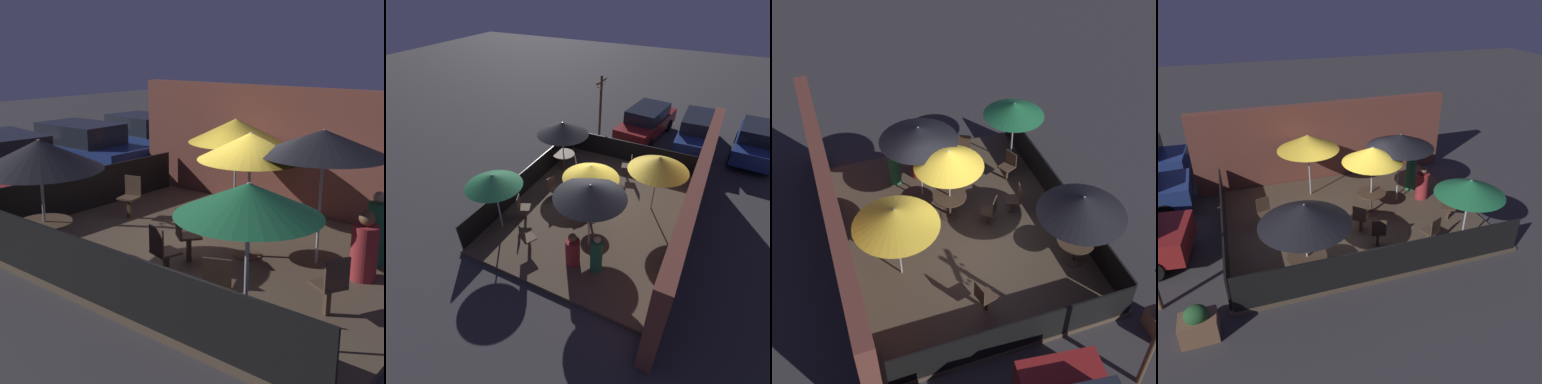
% 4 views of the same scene
% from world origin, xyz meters
% --- Properties ---
extents(ground_plane, '(60.00, 60.00, 0.00)m').
position_xyz_m(ground_plane, '(0.00, 0.00, 0.00)').
color(ground_plane, '#383538').
extents(patio_deck, '(7.74, 5.94, 0.12)m').
position_xyz_m(patio_deck, '(0.00, 0.00, 0.06)').
color(patio_deck, brown).
rests_on(patio_deck, ground_plane).
extents(building_wall, '(9.34, 0.36, 2.93)m').
position_xyz_m(building_wall, '(0.00, 3.20, 1.47)').
color(building_wall, brown).
rests_on(building_wall, ground_plane).
extents(fence_front, '(7.54, 0.05, 0.95)m').
position_xyz_m(fence_front, '(0.00, -2.93, 0.59)').
color(fence_front, black).
rests_on(fence_front, patio_deck).
extents(fence_side_left, '(0.05, 5.74, 0.95)m').
position_xyz_m(fence_side_left, '(-3.83, 0.00, 0.59)').
color(fence_side_left, black).
rests_on(fence_side_left, patio_deck).
extents(patio_umbrella_0, '(2.16, 2.16, 2.17)m').
position_xyz_m(patio_umbrella_0, '(-1.94, -2.41, 2.03)').
color(patio_umbrella_0, '#B2B2B7').
rests_on(patio_umbrella_0, patio_deck).
extents(patio_umbrella_1, '(1.84, 1.84, 2.25)m').
position_xyz_m(patio_umbrella_1, '(0.66, 0.06, 2.13)').
color(patio_umbrella_1, '#B2B2B7').
rests_on(patio_umbrella_1, patio_deck).
extents(patio_umbrella_2, '(2.06, 2.06, 2.19)m').
position_xyz_m(patio_umbrella_2, '(-0.91, 1.85, 2.05)').
color(patio_umbrella_2, '#B2B2B7').
rests_on(patio_umbrella_2, patio_deck).
extents(patio_umbrella_3, '(1.80, 1.80, 2.13)m').
position_xyz_m(patio_umbrella_3, '(2.34, -2.49, 2.05)').
color(patio_umbrella_3, '#B2B2B7').
rests_on(patio_umbrella_3, patio_deck).
extents(patio_umbrella_4, '(2.16, 2.16, 2.36)m').
position_xyz_m(patio_umbrella_4, '(1.78, 0.54, 2.26)').
color(patio_umbrella_4, '#B2B2B7').
rests_on(patio_umbrella_4, patio_deck).
extents(dining_table_0, '(0.96, 0.96, 0.73)m').
position_xyz_m(dining_table_0, '(-1.94, -2.41, 0.70)').
color(dining_table_0, '#4C3828').
rests_on(dining_table_0, patio_deck).
extents(dining_table_1, '(0.93, 0.93, 0.74)m').
position_xyz_m(dining_table_1, '(0.66, 0.06, 0.71)').
color(dining_table_1, '#4C3828').
rests_on(dining_table_1, patio_deck).
extents(patio_chair_0, '(0.54, 0.54, 0.91)m').
position_xyz_m(patio_chair_0, '(2.83, -1.10, 0.62)').
color(patio_chair_0, '#4C3828').
rests_on(patio_chair_0, patio_deck).
extents(patio_chair_1, '(0.53, 0.53, 0.91)m').
position_xyz_m(patio_chair_1, '(1.63, -2.09, 0.62)').
color(patio_chair_1, '#4C3828').
rests_on(patio_chair_1, patio_deck).
extents(patio_chair_2, '(0.49, 0.49, 0.92)m').
position_xyz_m(patio_chair_2, '(0.20, -1.69, 0.62)').
color(patio_chair_2, '#4C3828').
rests_on(patio_chair_2, patio_deck).
extents(patio_chair_3, '(0.56, 0.56, 0.93)m').
position_xyz_m(patio_chair_3, '(-0.03, -0.87, 0.63)').
color(patio_chair_3, '#4C3828').
rests_on(patio_chair_3, patio_deck).
extents(patio_chair_4, '(0.49, 0.49, 0.92)m').
position_xyz_m(patio_chair_4, '(-2.64, 0.32, 0.62)').
color(patio_chair_4, '#4C3828').
rests_on(patio_chair_4, patio_deck).
extents(patron_0, '(0.47, 0.47, 1.31)m').
position_xyz_m(patron_0, '(2.57, 1.15, 0.71)').
color(patron_0, '#236642').
rests_on(patron_0, patio_deck).
extents(patron_1, '(0.46, 0.46, 1.16)m').
position_xyz_m(patron_1, '(2.66, 0.43, 0.63)').
color(patron_1, maroon).
rests_on(patron_1, patio_deck).
extents(planter_box, '(0.77, 0.54, 0.88)m').
position_xyz_m(planter_box, '(-4.47, -3.32, 0.39)').
color(planter_box, brown).
rests_on(planter_box, ground_plane).
extents(light_post, '(1.10, 0.12, 3.30)m').
position_xyz_m(light_post, '(-5.37, -2.17, 1.87)').
color(light_post, brown).
rests_on(light_post, ground_plane).
extents(parked_car_0, '(4.58, 2.25, 1.62)m').
position_xyz_m(parked_car_0, '(-6.89, -0.14, 0.85)').
color(parked_car_0, maroon).
rests_on(parked_car_0, ground_plane).
extents(parked_car_1, '(4.40, 1.89, 1.62)m').
position_xyz_m(parked_car_1, '(-6.97, 2.46, 0.85)').
color(parked_car_1, navy).
rests_on(parked_car_1, ground_plane).
extents(parked_car_2, '(3.96, 1.98, 1.62)m').
position_xyz_m(parked_car_2, '(-6.97, 5.06, 0.84)').
color(parked_car_2, navy).
rests_on(parked_car_2, ground_plane).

